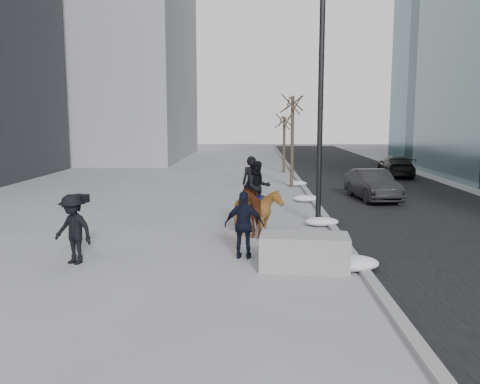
{
  "coord_description": "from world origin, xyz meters",
  "views": [
    {
      "loc": [
        0.41,
        -13.3,
        3.6
      ],
      "look_at": [
        0.0,
        1.2,
        1.5
      ],
      "focal_mm": 38.0,
      "sensor_mm": 36.0,
      "label": 1
    }
  ],
  "objects_px": {
    "car_near": "(373,185)",
    "mounted_left": "(252,206)",
    "mounted_right": "(258,207)",
    "planter": "(304,252)"
  },
  "relations": [
    {
      "from": "planter",
      "to": "mounted_left",
      "type": "relative_size",
      "value": 0.86
    },
    {
      "from": "car_near",
      "to": "mounted_left",
      "type": "bearing_deg",
      "value": -133.44
    },
    {
      "from": "mounted_right",
      "to": "car_near",
      "type": "bearing_deg",
      "value": 55.0
    },
    {
      "from": "planter",
      "to": "car_near",
      "type": "height_order",
      "value": "car_near"
    },
    {
      "from": "planter",
      "to": "mounted_right",
      "type": "distance_m",
      "value": 3.55
    },
    {
      "from": "car_near",
      "to": "mounted_left",
      "type": "height_order",
      "value": "mounted_left"
    },
    {
      "from": "mounted_left",
      "to": "mounted_right",
      "type": "xyz_separation_m",
      "value": [
        0.2,
        -0.29,
        0.02
      ]
    },
    {
      "from": "planter",
      "to": "mounted_left",
      "type": "xyz_separation_m",
      "value": [
        -1.29,
        3.63,
        0.49
      ]
    },
    {
      "from": "car_near",
      "to": "mounted_right",
      "type": "xyz_separation_m",
      "value": [
        -5.16,
        -7.38,
        0.26
      ]
    },
    {
      "from": "mounted_left",
      "to": "mounted_right",
      "type": "height_order",
      "value": "mounted_left"
    }
  ]
}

